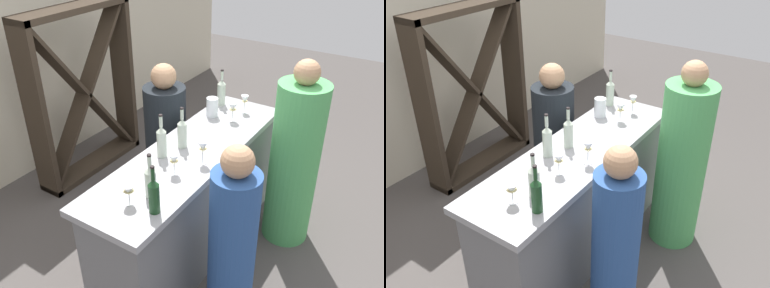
# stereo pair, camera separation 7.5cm
# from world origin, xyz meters

# --- Properties ---
(ground_plane) EXTENTS (12.00, 12.00, 0.00)m
(ground_plane) POSITION_xyz_m (0.00, 0.00, 0.00)
(ground_plane) COLOR #4C4744
(back_wall) EXTENTS (8.00, 0.10, 2.80)m
(back_wall) POSITION_xyz_m (0.00, 2.20, 1.40)
(back_wall) COLOR beige
(back_wall) RESTS_ON ground
(bar_counter) EXTENTS (2.01, 0.58, 1.00)m
(bar_counter) POSITION_xyz_m (0.00, 0.00, 0.50)
(bar_counter) COLOR slate
(bar_counter) RESTS_ON ground
(wine_rack) EXTENTS (1.28, 0.28, 1.76)m
(wine_rack) POSITION_xyz_m (0.52, 1.65, 0.88)
(wine_rack) COLOR #33281E
(wine_rack) RESTS_ON ground
(wine_bottle_leftmost_olive_green) EXTENTS (0.07, 0.07, 0.32)m
(wine_bottle_leftmost_olive_green) POSITION_xyz_m (-0.71, -0.19, 1.12)
(wine_bottle_leftmost_olive_green) COLOR #193D1E
(wine_bottle_leftmost_olive_green) RESTS_ON bar_counter
(wine_bottle_second_left_clear_pale) EXTENTS (0.07, 0.07, 0.30)m
(wine_bottle_second_left_clear_pale) POSITION_xyz_m (-0.60, -0.09, 1.11)
(wine_bottle_second_left_clear_pale) COLOR #B7C6B2
(wine_bottle_second_left_clear_pale) RESTS_ON bar_counter
(wine_bottle_center_clear_pale) EXTENTS (0.07, 0.07, 0.33)m
(wine_bottle_center_clear_pale) POSITION_xyz_m (-0.19, 0.13, 1.13)
(wine_bottle_center_clear_pale) COLOR #B7C6B2
(wine_bottle_center_clear_pale) RESTS_ON bar_counter
(wine_bottle_second_right_clear_pale) EXTENTS (0.07, 0.07, 0.32)m
(wine_bottle_second_right_clear_pale) POSITION_xyz_m (0.00, 0.09, 1.12)
(wine_bottle_second_right_clear_pale) COLOR #B7C6B2
(wine_bottle_second_right_clear_pale) RESTS_ON bar_counter
(wine_bottle_rightmost_clear_pale) EXTENTS (0.07, 0.07, 0.33)m
(wine_bottle_rightmost_clear_pale) POSITION_xyz_m (0.81, 0.21, 1.12)
(wine_bottle_rightmost_clear_pale) COLOR #B7C6B2
(wine_bottle_rightmost_clear_pale) RESTS_ON bar_counter
(wine_glass_near_left) EXTENTS (0.07, 0.07, 0.17)m
(wine_glass_near_left) POSITION_xyz_m (-0.11, -0.16, 1.12)
(wine_glass_near_left) COLOR white
(wine_glass_near_left) RESTS_ON bar_counter
(wine_glass_near_center) EXTENTS (0.07, 0.07, 0.15)m
(wine_glass_near_center) POSITION_xyz_m (-0.32, -0.06, 1.10)
(wine_glass_near_center) COLOR white
(wine_glass_near_center) RESTS_ON bar_counter
(wine_glass_near_right) EXTENTS (0.06, 0.06, 0.15)m
(wine_glass_near_right) POSITION_xyz_m (0.78, -0.04, 1.11)
(wine_glass_near_right) COLOR white
(wine_glass_near_right) RESTS_ON bar_counter
(wine_glass_far_left) EXTENTS (0.08, 0.08, 0.16)m
(wine_glass_far_left) POSITION_xyz_m (0.58, -0.03, 1.11)
(wine_glass_far_left) COLOR white
(wine_glass_far_left) RESTS_ON bar_counter
(wine_glass_far_center) EXTENTS (0.08, 0.08, 0.14)m
(wine_glass_far_center) POSITION_xyz_m (-0.73, -0.02, 1.09)
(wine_glass_far_center) COLOR white
(wine_glass_far_center) RESTS_ON bar_counter
(water_pitcher) EXTENTS (0.10, 0.10, 0.16)m
(water_pitcher) POSITION_xyz_m (0.57, 0.16, 1.08)
(water_pitcher) COLOR silver
(water_pitcher) RESTS_ON bar_counter
(person_left_guest) EXTENTS (0.36, 0.36, 1.41)m
(person_left_guest) POSITION_xyz_m (-0.40, -0.56, 0.65)
(person_left_guest) COLOR #284C8C
(person_left_guest) RESTS_ON ground
(person_center_guest) EXTENTS (0.51, 0.51, 1.61)m
(person_center_guest) POSITION_xyz_m (0.63, -0.58, 0.74)
(person_center_guest) COLOR #4CA559
(person_center_guest) RESTS_ON ground
(person_server_behind) EXTENTS (0.49, 0.49, 1.42)m
(person_server_behind) POSITION_xyz_m (0.45, 0.57, 0.65)
(person_server_behind) COLOR black
(person_server_behind) RESTS_ON ground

